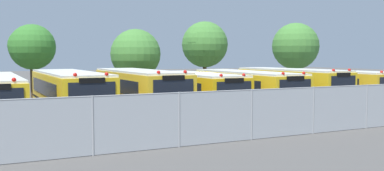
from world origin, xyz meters
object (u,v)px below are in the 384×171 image
at_px(school_bus_2, 139,90).
at_px(tree_2, 136,54).
at_px(school_bus_1, 69,93).
at_px(tree_3, 204,44).
at_px(school_bus_3, 196,90).
at_px(school_bus_5, 290,85).
at_px(tree_1, 31,47).
at_px(tree_4, 295,46).
at_px(traffic_cone, 317,125).
at_px(school_bus_4, 246,88).
at_px(school_bus_6, 332,85).

distance_m(school_bus_2, tree_2, 9.05).
distance_m(school_bus_1, tree_3, 17.28).
height_order(school_bus_2, school_bus_3, school_bus_2).
bearing_deg(school_bus_5, school_bus_3, 1.19).
bearing_deg(school_bus_1, tree_1, -85.60).
relative_size(tree_4, traffic_cone, 14.52).
relative_size(school_bus_5, tree_3, 1.51).
xyz_separation_m(school_bus_5, tree_2, (-8.62, 8.10, 2.20)).
bearing_deg(tree_1, school_bus_3, -50.13).
relative_size(school_bus_3, tree_4, 1.39).
height_order(school_bus_5, traffic_cone, school_bus_5).
distance_m(tree_1, tree_3, 14.60).
bearing_deg(tree_2, school_bus_4, -59.40).
height_order(school_bus_1, school_bus_6, school_bus_1).
height_order(school_bus_3, school_bus_4, school_bus_4).
relative_size(school_bus_1, traffic_cone, 22.90).
bearing_deg(tree_3, school_bus_5, -81.42).
bearing_deg(school_bus_5, tree_4, -131.87).
height_order(school_bus_6, traffic_cone, school_bus_6).
bearing_deg(traffic_cone, school_bus_6, 43.46).
relative_size(school_bus_1, school_bus_2, 1.05).
bearing_deg(school_bus_5, school_bus_2, 0.02).
bearing_deg(tree_2, school_bus_5, -43.19).
relative_size(school_bus_5, traffic_cone, 21.30).
height_order(school_bus_3, school_bus_6, school_bus_6).
bearing_deg(school_bus_1, traffic_cone, 136.38).
xyz_separation_m(tree_1, tree_3, (14.59, 0.34, 0.40)).
height_order(school_bus_2, school_bus_5, school_bus_2).
bearing_deg(school_bus_4, school_bus_2, 2.83).
height_order(school_bus_2, school_bus_4, school_bus_2).
relative_size(school_bus_1, tree_4, 1.58).
bearing_deg(tree_3, tree_1, -178.67).
height_order(school_bus_4, tree_1, tree_1).
relative_size(tree_3, tree_4, 0.97).
distance_m(tree_3, traffic_cone, 19.86).
xyz_separation_m(tree_3, tree_4, (10.06, -0.25, -0.06)).
distance_m(school_bus_1, traffic_cone, 13.09).
xyz_separation_m(school_bus_5, tree_1, (-16.14, 9.95, 2.70)).
height_order(tree_2, tree_3, tree_3).
bearing_deg(tree_4, school_bus_6, -115.26).
distance_m(tree_2, traffic_cone, 17.46).
relative_size(school_bus_2, traffic_cone, 21.89).
bearing_deg(tree_3, traffic_cone, -101.36).
height_order(school_bus_4, school_bus_6, school_bus_4).
height_order(school_bus_2, school_bus_6, school_bus_2).
xyz_separation_m(school_bus_1, tree_4, (23.58, 10.05, 3.01)).
bearing_deg(traffic_cone, tree_4, 53.51).
bearing_deg(school_bus_4, tree_4, -138.93).
relative_size(school_bus_1, tree_1, 1.83).
bearing_deg(school_bus_4, traffic_cone, 80.77).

